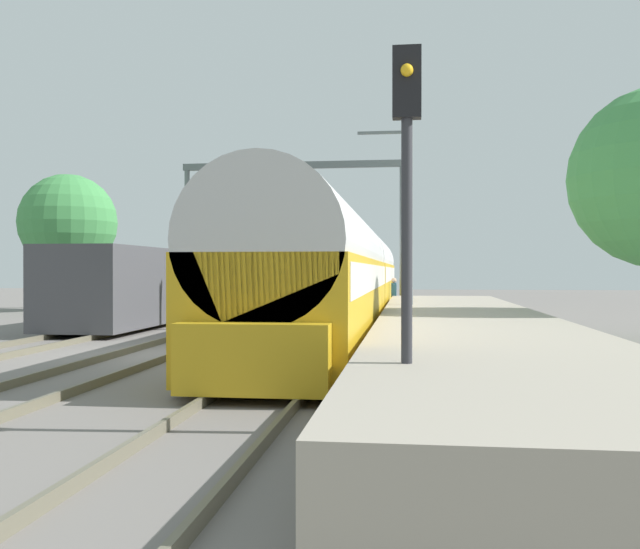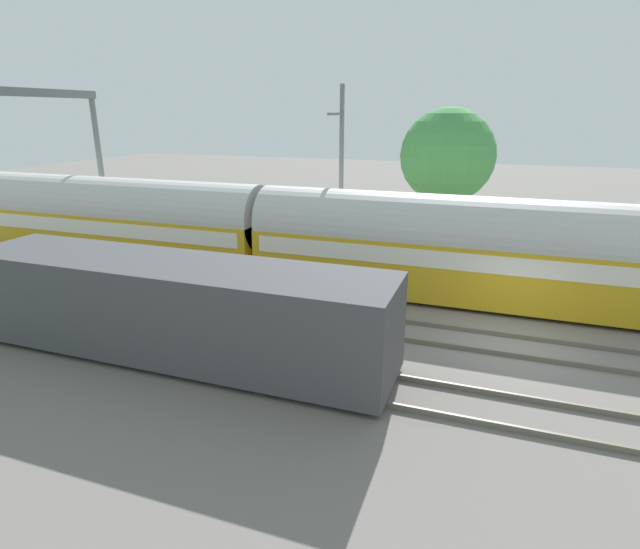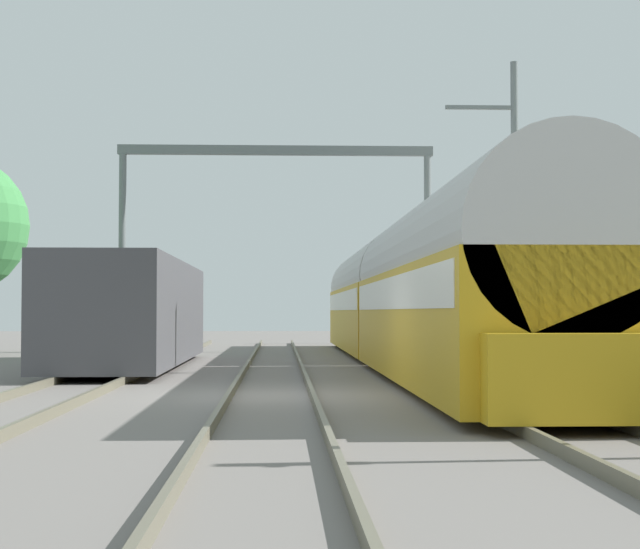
{
  "view_description": "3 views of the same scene",
  "coord_description": "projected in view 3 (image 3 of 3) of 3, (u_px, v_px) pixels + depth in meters",
  "views": [
    {
      "loc": [
        6.22,
        -16.75,
        2.07
      ],
      "look_at": [
        3.82,
        1.97,
        1.96
      ],
      "focal_mm": 39.51,
      "sensor_mm": 36.0,
      "label": 1
    },
    {
      "loc": [
        -15.17,
        0.86,
        6.88
      ],
      "look_at": [
        -0.6,
        6.05,
        1.88
      ],
      "focal_mm": 28.28,
      "sensor_mm": 36.0,
      "label": 2
    },
    {
      "loc": [
        0.15,
        -18.54,
        1.53
      ],
      "look_at": [
        1.91,
        26.14,
        3.14
      ],
      "focal_mm": 57.35,
      "sensor_mm": 36.0,
      "label": 3
    }
  ],
  "objects": [
    {
      "name": "freight_car",
      "position": [
        134.0,
        313.0,
        27.77
      ],
      "size": [
        2.8,
        13.0,
        2.7
      ],
      "color": "#47474C",
      "rests_on": "ground"
    },
    {
      "name": "ground",
      "position": [
        271.0,
        396.0,
        18.46
      ],
      "size": [
        120.0,
        120.0,
        0.0
      ],
      "primitive_type": "plane",
      "color": "slate"
    },
    {
      "name": "railway_signal_far",
      "position": [
        397.0,
        272.0,
        48.52
      ],
      "size": [
        0.36,
        0.3,
        5.32
      ],
      "color": "#2D2D33",
      "rests_on": "ground"
    },
    {
      "name": "track_east",
      "position": [
        481.0,
        391.0,
        18.61
      ],
      "size": [
        1.51,
        60.0,
        0.16
      ],
      "color": "#64604E",
      "rests_on": "ground"
    },
    {
      "name": "track_west",
      "position": [
        271.0,
        391.0,
        18.46
      ],
      "size": [
        1.52,
        60.0,
        0.16
      ],
      "color": "#64604E",
      "rests_on": "ground"
    },
    {
      "name": "catenary_pole_east_mid",
      "position": [
        513.0,
        210.0,
        26.34
      ],
      "size": [
        1.9,
        0.2,
        8.0
      ],
      "color": "slate",
      "rests_on": "ground"
    },
    {
      "name": "person_crossing",
      "position": [
        438.0,
        326.0,
        34.46
      ],
      "size": [
        0.24,
        0.4,
        1.73
      ],
      "rotation": [
        0.0,
        0.0,
        1.57
      ],
      "color": "black",
      "rests_on": "ground"
    },
    {
      "name": "track_far_west",
      "position": [
        58.0,
        392.0,
        18.31
      ],
      "size": [
        1.51,
        60.0,
        0.16
      ],
      "color": "#64604E",
      "rests_on": "ground"
    },
    {
      "name": "passenger_train",
      "position": [
        410.0,
        295.0,
        28.81
      ],
      "size": [
        2.93,
        32.85,
        3.82
      ],
      "color": "gold",
      "rests_on": "ground"
    },
    {
      "name": "catenary_gantry",
      "position": [
        276.0,
        205.0,
        38.96
      ],
      "size": [
        12.05,
        0.28,
        7.86
      ],
      "color": "slate",
      "rests_on": "ground"
    }
  ]
}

